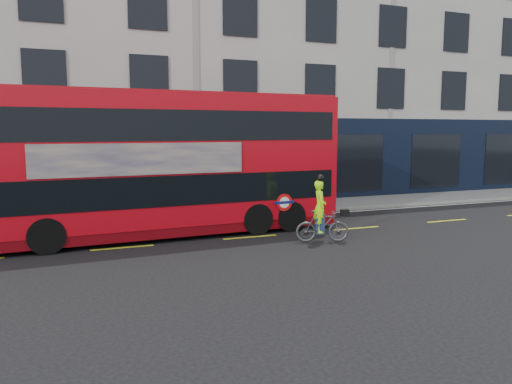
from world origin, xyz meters
TOP-DOWN VIEW (x-y plane):
  - ground at (0.00, 0.00)m, footprint 120.00×120.00m
  - pavement at (0.00, 6.50)m, footprint 60.00×3.00m
  - kerb at (0.00, 5.00)m, footprint 60.00×0.12m
  - building_terrace at (0.00, 12.94)m, footprint 50.00×10.07m
  - road_edge_line at (0.00, 4.70)m, footprint 58.00×0.10m
  - lane_dashes at (0.00, 1.50)m, footprint 58.00×0.12m
  - bus at (-2.33, 2.85)m, footprint 11.55×3.20m
  - cyclist at (1.80, 0.06)m, footprint 1.70×0.95m

SIDE VIEW (x-z plane):
  - ground at x=0.00m, z-range 0.00..0.00m
  - road_edge_line at x=0.00m, z-range 0.00..0.01m
  - lane_dashes at x=0.00m, z-range 0.00..0.01m
  - pavement at x=0.00m, z-range 0.00..0.12m
  - kerb at x=0.00m, z-range 0.00..0.13m
  - cyclist at x=1.80m, z-range -0.35..1.74m
  - bus at x=-2.33m, z-range 0.06..4.67m
  - building_terrace at x=0.00m, z-range -0.01..14.99m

